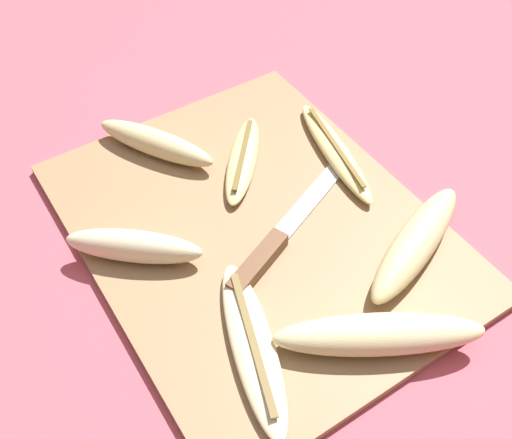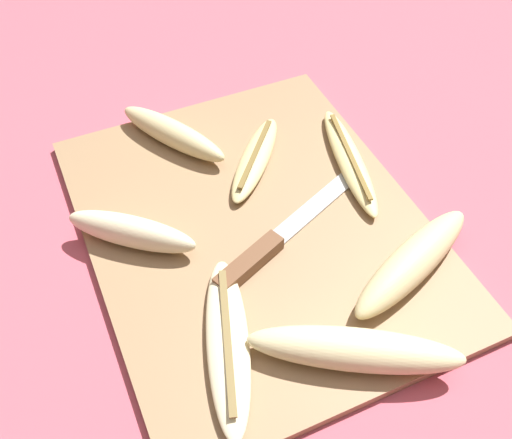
{
  "view_description": "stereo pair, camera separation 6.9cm",
  "coord_description": "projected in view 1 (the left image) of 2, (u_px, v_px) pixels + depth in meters",
  "views": [
    {
      "loc": [
        0.38,
        -0.24,
        0.54
      ],
      "look_at": [
        0.0,
        0.0,
        0.02
      ],
      "focal_mm": 42.0,
      "sensor_mm": 36.0,
      "label": 1
    },
    {
      "loc": [
        0.41,
        -0.18,
        0.54
      ],
      "look_at": [
        0.0,
        0.0,
        0.02
      ],
      "focal_mm": 42.0,
      "sensor_mm": 36.0,
      "label": 2
    }
  ],
  "objects": [
    {
      "name": "ground_plane",
      "position": [
        256.0,
        232.0,
        0.7
      ],
      "size": [
        4.0,
        4.0,
        0.0
      ],
      "primitive_type": "plane",
      "color": "#C65160"
    },
    {
      "name": "cutting_board",
      "position": [
        256.0,
        228.0,
        0.7
      ],
      "size": [
        0.48,
        0.38,
        0.01
      ],
      "color": "#997551",
      "rests_on": "ground_plane"
    },
    {
      "name": "knife",
      "position": [
        273.0,
        247.0,
        0.67
      ],
      "size": [
        0.12,
        0.24,
        0.02
      ],
      "rotation": [
        0.0,
        0.0,
        0.4
      ],
      "color": "brown",
      "rests_on": "cutting_board"
    },
    {
      "name": "banana_ripe_center",
      "position": [
        156.0,
        143.0,
        0.76
      ],
      "size": [
        0.16,
        0.11,
        0.03
      ],
      "rotation": [
        0.0,
        0.0,
        2.1
      ],
      "color": "beige",
      "rests_on": "cutting_board"
    },
    {
      "name": "banana_golden_short",
      "position": [
        335.0,
        151.0,
        0.76
      ],
      "size": [
        0.2,
        0.07,
        0.02
      ],
      "rotation": [
        0.0,
        0.0,
        1.36
      ],
      "color": "#EDD689",
      "rests_on": "cutting_board"
    },
    {
      "name": "banana_pale_long",
      "position": [
        253.0,
        345.0,
        0.58
      ],
      "size": [
        0.2,
        0.1,
        0.02
      ],
      "rotation": [
        0.0,
        0.0,
        4.39
      ],
      "color": "beige",
      "rests_on": "cutting_board"
    },
    {
      "name": "banana_soft_right",
      "position": [
        379.0,
        334.0,
        0.58
      ],
      "size": [
        0.14,
        0.2,
        0.04
      ],
      "rotation": [
        0.0,
        0.0,
        5.76
      ],
      "color": "beige",
      "rests_on": "cutting_board"
    },
    {
      "name": "banana_bright_far",
      "position": [
        134.0,
        246.0,
        0.65
      ],
      "size": [
        0.12,
        0.14,
        0.04
      ],
      "rotation": [
        0.0,
        0.0,
        2.44
      ],
      "color": "beige",
      "rests_on": "cutting_board"
    },
    {
      "name": "banana_mellow_near",
      "position": [
        416.0,
        242.0,
        0.65
      ],
      "size": [
        0.11,
        0.19,
        0.04
      ],
      "rotation": [
        0.0,
        0.0,
        0.38
      ],
      "color": "beige",
      "rests_on": "cutting_board"
    },
    {
      "name": "banana_spotted_left",
      "position": [
        243.0,
        159.0,
        0.76
      ],
      "size": [
        0.14,
        0.13,
        0.02
      ],
      "rotation": [
        0.0,
        0.0,
        4.0
      ],
      "color": "#DBC684",
      "rests_on": "cutting_board"
    }
  ]
}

